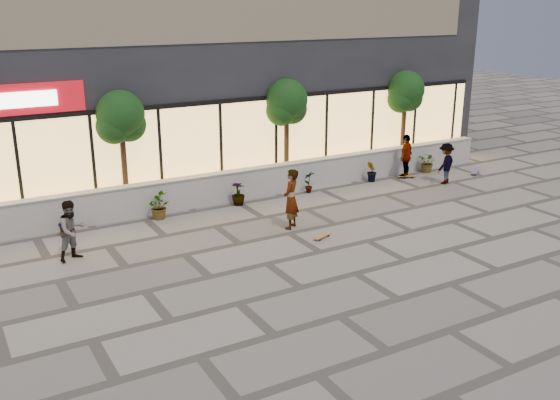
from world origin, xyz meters
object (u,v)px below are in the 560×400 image
skateboard_center (322,236)px  skateboard_right_far (475,172)px  skateboard_right_near (406,176)px  skater_center (291,199)px  tree_mideast (287,105)px  skater_left (72,230)px  skater_right_far (446,164)px  skater_right_near (406,156)px  tree_midwest (121,120)px  tree_east (405,94)px

skateboard_center → skateboard_right_far: 9.61m
skateboard_right_near → skater_center: bearing=-137.0°
tree_mideast → skater_left: tree_mideast is taller
tree_mideast → skater_right_far: bearing=-27.7°
skater_center → skater_right_near: (6.72, 2.65, -0.06)m
tree_midwest → skater_right_far: 11.79m
skater_left → skater_right_near: skater_right_near is taller
tree_east → skateboard_right_far: tree_east is taller
tree_midwest → skater_center: bearing=-46.9°
skater_left → skater_right_far: bearing=-19.8°
tree_midwest → skater_left: size_ratio=2.41×
skater_right_far → skateboard_right_near: size_ratio=2.04×
skateboard_center → skateboard_right_near: size_ratio=0.96×
skater_center → skater_right_near: size_ratio=1.07×
tree_mideast → skateboard_right_far: 8.20m
skater_left → skateboard_center: 6.87m
skater_left → skater_right_far: 13.66m
skater_right_near → skateboard_right_far: size_ratio=2.03×
skater_right_far → skateboard_right_far: skater_right_far is taller
tree_midwest → skateboard_center: 7.28m
skater_center → skateboard_right_near: skater_center is taller
skater_center → skater_right_near: bearing=163.0°
tree_mideast → skateboard_right_near: bearing=-18.4°
skater_left → skateboard_right_near: (12.90, 1.76, -0.74)m
tree_midwest → skateboard_center: (4.13, -5.24, -2.92)m
tree_mideast → skater_right_near: (4.50, -1.40, -2.14)m
skater_right_far → skateboard_right_far: (2.05, 0.41, -0.68)m
skateboard_center → skater_center: bearing=84.6°
tree_midwest → skater_right_near: size_ratio=2.31×
tree_midwest → skater_center: (3.78, -4.05, -2.07)m
skater_right_near → skater_left: bearing=-19.4°
skater_left → skateboard_right_far: size_ratio=1.94×
tree_midwest → skater_right_far: bearing=-13.8°
tree_east → skater_left: bearing=-166.8°
skater_left → skater_right_far: skater_left is taller
skateboard_right_near → tree_midwest: bearing=-165.9°
skateboard_right_far → skater_center: bearing=156.4°
skater_right_far → skateboard_right_near: bearing=-79.2°
skater_center → skateboard_right_near: (6.72, 2.55, -0.84)m
tree_midwest → skater_right_near: bearing=-7.6°
skater_left → skateboard_center: (6.53, -1.99, -0.74)m
skater_center → skateboard_right_near: bearing=162.3°
skater_center → skateboard_right_far: skater_center is taller
skater_center → skateboard_center: size_ratio=2.55×
skateboard_right_far → tree_east: bearing=93.7°
tree_east → skateboard_center: (-7.37, -5.24, -2.92)m
tree_mideast → skater_center: size_ratio=2.15×
tree_midwest → skateboard_right_far: (13.30, -2.35, -2.90)m
skater_right_near → skateboard_right_near: (0.00, -0.10, -0.78)m
skater_right_near → skater_right_far: 1.55m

